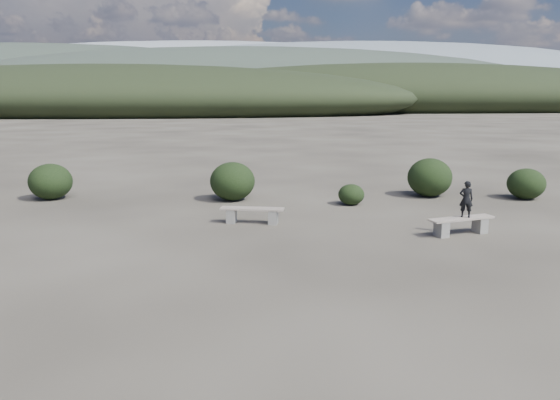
{
  "coord_description": "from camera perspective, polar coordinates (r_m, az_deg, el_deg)",
  "views": [
    {
      "loc": [
        -1.45,
        -9.41,
        3.62
      ],
      "look_at": [
        -0.66,
        3.5,
        1.1
      ],
      "focal_mm": 35.0,
      "sensor_mm": 36.0,
      "label": 1
    }
  ],
  "objects": [
    {
      "name": "ground",
      "position": [
        10.18,
        4.98,
        -9.84
      ],
      "size": [
        1200.0,
        1200.0,
        0.0
      ],
      "primitive_type": "plane",
      "color": "#302B25",
      "rests_on": "ground"
    },
    {
      "name": "bench_left",
      "position": [
        15.49,
        -2.93,
        -1.46
      ],
      "size": [
        1.84,
        0.7,
        0.45
      ],
      "rotation": [
        0.0,
        0.0,
        -0.18
      ],
      "color": "slate",
      "rests_on": "ground"
    },
    {
      "name": "bench_right",
      "position": [
        15.0,
        18.41,
        -2.42
      ],
      "size": [
        1.86,
        0.9,
        0.46
      ],
      "rotation": [
        0.0,
        0.0,
        0.3
      ],
      "color": "slate",
      "rests_on": "ground"
    },
    {
      "name": "seated_person",
      "position": [
        14.93,
        18.88,
        0.08
      ],
      "size": [
        0.39,
        0.3,
        0.96
      ],
      "primitive_type": "imported",
      "rotation": [
        0.0,
        0.0,
        2.93
      ],
      "color": "black",
      "rests_on": "bench_right"
    },
    {
      "name": "shrub_b",
      "position": [
        18.85,
        -4.99,
        1.96
      ],
      "size": [
        1.55,
        1.55,
        1.33
      ],
      "primitive_type": "ellipsoid",
      "color": "black",
      "rests_on": "ground"
    },
    {
      "name": "shrub_c",
      "position": [
        18.2,
        7.45,
        0.57
      ],
      "size": [
        0.87,
        0.87,
        0.69
      ],
      "primitive_type": "ellipsoid",
      "color": "black",
      "rests_on": "ground"
    },
    {
      "name": "shrub_d",
      "position": [
        20.21,
        15.37,
        2.29
      ],
      "size": [
        1.57,
        1.57,
        1.37
      ],
      "primitive_type": "ellipsoid",
      "color": "black",
      "rests_on": "ground"
    },
    {
      "name": "shrub_e",
      "position": [
        20.88,
        24.34,
        1.56
      ],
      "size": [
        1.29,
        1.29,
        1.07
      ],
      "primitive_type": "ellipsoid",
      "color": "black",
      "rests_on": "ground"
    },
    {
      "name": "shrub_f",
      "position": [
        20.58,
        -22.86,
        1.79
      ],
      "size": [
        1.47,
        1.47,
        1.25
      ],
      "primitive_type": "ellipsoid",
      "color": "black",
      "rests_on": "ground"
    },
    {
      "name": "mountain_ridges",
      "position": [
        348.59,
        -4.64,
        12.19
      ],
      "size": [
        500.0,
        400.0,
        56.0
      ],
      "color": "black",
      "rests_on": "ground"
    }
  ]
}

